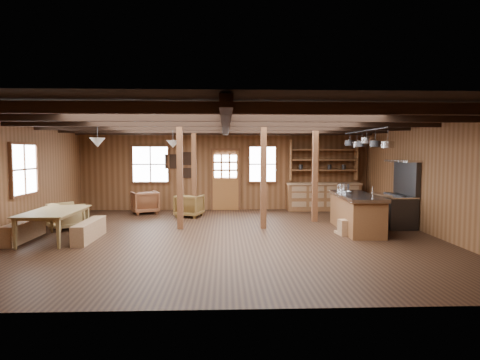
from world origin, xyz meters
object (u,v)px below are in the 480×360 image
(kitchen_island, at_px, (356,212))
(armchair_c, at_px, (66,216))
(dining_table, at_px, (56,225))
(armchair_b, at_px, (189,206))
(armchair_a, at_px, (145,202))
(commercial_range, at_px, (396,204))

(kitchen_island, bearing_deg, armchair_c, 179.05)
(dining_table, relative_size, armchair_b, 2.52)
(armchair_a, bearing_deg, dining_table, 48.57)
(commercial_range, relative_size, armchair_a, 2.22)
(armchair_a, bearing_deg, armchair_b, 130.30)
(commercial_range, relative_size, dining_table, 0.93)
(kitchen_island, distance_m, armchair_b, 5.08)
(dining_table, bearing_deg, armchair_a, -17.25)
(armchair_b, bearing_deg, dining_table, 67.18)
(dining_table, height_order, armchair_c, armchair_c)
(kitchen_island, distance_m, dining_table, 7.31)
(kitchen_island, distance_m, armchair_c, 7.58)
(commercial_range, relative_size, armchair_c, 2.37)
(armchair_b, xyz_separation_m, armchair_c, (-3.07, -1.89, -0.00))
(armchair_b, distance_m, armchair_c, 3.60)
(kitchen_island, bearing_deg, commercial_range, 26.51)
(kitchen_island, height_order, armchair_c, kitchen_island)
(kitchen_island, bearing_deg, armchair_a, 155.45)
(commercial_range, bearing_deg, dining_table, -170.47)
(kitchen_island, distance_m, armchair_a, 6.77)
(commercial_range, height_order, armchair_c, commercial_range)
(commercial_range, relative_size, armchair_b, 2.34)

